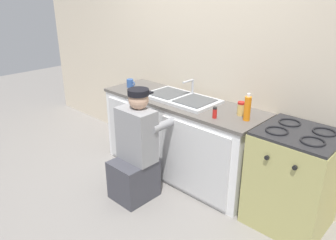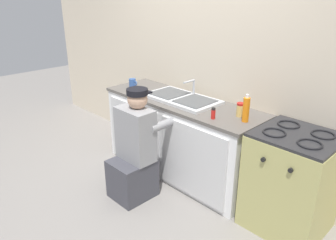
{
  "view_description": "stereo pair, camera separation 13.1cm",
  "coord_description": "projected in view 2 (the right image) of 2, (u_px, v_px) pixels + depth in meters",
  "views": [
    {
      "loc": [
        2.16,
        -2.18,
        1.96
      ],
      "look_at": [
        0.0,
        0.1,
        0.69
      ],
      "focal_mm": 35.0,
      "sensor_mm": 36.0,
      "label": 1
    },
    {
      "loc": [
        2.25,
        -2.09,
        1.96
      ],
      "look_at": [
        0.0,
        0.1,
        0.69
      ],
      "focal_mm": 35.0,
      "sensor_mm": 36.0,
      "label": 2
    }
  ],
  "objects": [
    {
      "name": "coffee_mug",
      "position": [
        133.0,
        83.0,
        3.9
      ],
      "size": [
        0.13,
        0.08,
        0.09
      ],
      "color": "#335699",
      "rests_on": "countertop"
    },
    {
      "name": "countertop",
      "position": [
        182.0,
        101.0,
        3.46
      ],
      "size": [
        1.87,
        0.62,
        0.03
      ],
      "primitive_type": "cube",
      "color": "#5B5651",
      "rests_on": "counter_cabinet"
    },
    {
      "name": "counter_cabinet",
      "position": [
        180.0,
        139.0,
        3.61
      ],
      "size": [
        1.83,
        0.62,
        0.83
      ],
      "color": "white",
      "rests_on": "ground_plane"
    },
    {
      "name": "condiment_jar",
      "position": [
        240.0,
        110.0,
        2.99
      ],
      "size": [
        0.07,
        0.07,
        0.13
      ],
      "color": "#DBB760",
      "rests_on": "countertop"
    },
    {
      "name": "back_wall",
      "position": [
        204.0,
        59.0,
        3.53
      ],
      "size": [
        6.0,
        0.1,
        2.5
      ],
      "primitive_type": "cube",
      "color": "beige",
      "rests_on": "ground_plane"
    },
    {
      "name": "soap_bottle_orange",
      "position": [
        246.0,
        109.0,
        2.85
      ],
      "size": [
        0.06,
        0.06,
        0.25
      ],
      "color": "orange",
      "rests_on": "countertop"
    },
    {
      "name": "spice_bottle_red",
      "position": [
        213.0,
        113.0,
        2.94
      ],
      "size": [
        0.04,
        0.04,
        0.1
      ],
      "color": "red",
      "rests_on": "countertop"
    },
    {
      "name": "plumber_person",
      "position": [
        135.0,
        154.0,
        3.19
      ],
      "size": [
        0.42,
        0.61,
        1.1
      ],
      "color": "#3F3F47",
      "rests_on": "ground_plane"
    },
    {
      "name": "stove_range",
      "position": [
        291.0,
        182.0,
        2.76
      ],
      "size": [
        0.64,
        0.62,
        0.9
      ],
      "color": "tan",
      "rests_on": "ground_plane"
    },
    {
      "name": "sink_double_basin",
      "position": [
        182.0,
        98.0,
        3.45
      ],
      "size": [
        0.8,
        0.44,
        0.19
      ],
      "color": "silver",
      "rests_on": "countertop"
    },
    {
      "name": "ground_plane",
      "position": [
        161.0,
        181.0,
        3.58
      ],
      "size": [
        12.0,
        12.0,
        0.0
      ],
      "primitive_type": "plane",
      "color": "gray"
    }
  ]
}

